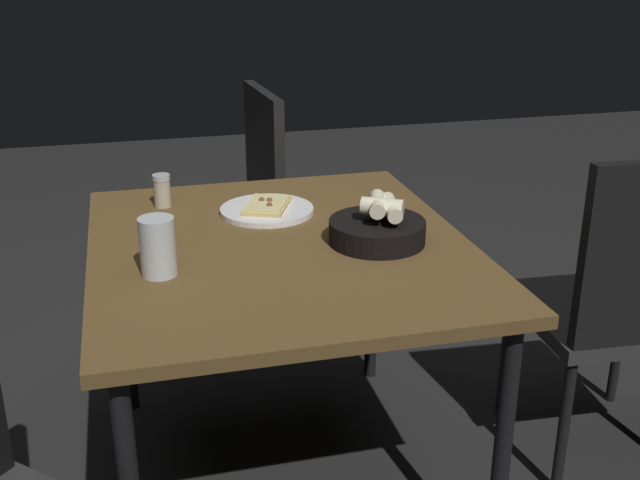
% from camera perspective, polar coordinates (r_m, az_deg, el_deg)
% --- Properties ---
extents(ground, '(8.00, 8.00, 0.00)m').
position_cam_1_polar(ground, '(2.27, -2.61, -16.96)').
color(ground, black).
extents(dining_table, '(0.91, 1.05, 0.70)m').
position_cam_1_polar(dining_table, '(1.94, -2.93, -1.85)').
color(dining_table, brown).
rests_on(dining_table, ground).
extents(pizza_plate, '(0.25, 0.25, 0.04)m').
position_cam_1_polar(pizza_plate, '(2.12, -3.90, 2.27)').
color(pizza_plate, white).
rests_on(pizza_plate, dining_table).
extents(bread_basket, '(0.24, 0.24, 0.12)m').
position_cam_1_polar(bread_basket, '(1.90, 4.21, 0.88)').
color(bread_basket, black).
rests_on(bread_basket, dining_table).
extents(beer_glass, '(0.08, 0.08, 0.13)m').
position_cam_1_polar(beer_glass, '(1.75, -11.75, -0.73)').
color(beer_glass, silver).
rests_on(beer_glass, dining_table).
extents(pepper_shaker, '(0.05, 0.05, 0.09)m').
position_cam_1_polar(pepper_shaker, '(2.20, -11.46, 3.43)').
color(pepper_shaker, '#BFB299').
rests_on(pepper_shaker, dining_table).
extents(chair_near, '(0.47, 0.47, 0.91)m').
position_cam_1_polar(chair_near, '(2.83, -6.21, 2.69)').
color(chair_near, '#2B2B2B').
rests_on(chair_near, ground).
extents(chair_spare, '(0.47, 0.47, 0.92)m').
position_cam_1_polar(chair_spare, '(2.21, 21.44, -3.83)').
color(chair_spare, '#2B2B2B').
rests_on(chair_spare, ground).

